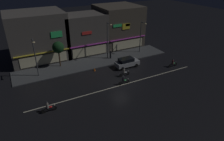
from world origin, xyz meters
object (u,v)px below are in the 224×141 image
traffic_cone (95,69)px  motorcycle_following (48,108)px  streetlamp_west (35,55)px  motorcycle_opposite_lane (124,81)px  parked_car_near_kerb (127,62)px  streetlamp_east (141,34)px  pedestrian_on_sidewalk (111,54)px  streetlamp_mid (108,38)px  motorcycle_trailing_far (124,73)px  motorcycle_lead (173,63)px

traffic_cone → motorcycle_following: bearing=-141.1°
streetlamp_west → motorcycle_opposite_lane: 14.22m
streetlamp_west → motorcycle_following: (-0.54, -9.82, -3.26)m
traffic_cone → parked_car_near_kerb: bearing=-11.6°
streetlamp_east → pedestrian_on_sidewalk: bearing=179.6°
streetlamp_west → streetlamp_mid: streetlamp_mid is taller
motorcycle_opposite_lane → motorcycle_trailing_far: (1.43, 2.21, 0.00)m
motorcycle_following → traffic_cone: (9.37, 7.56, -0.36)m
motorcycle_lead → motorcycle_trailing_far: 9.53m
streetlamp_west → parked_car_near_kerb: streetlamp_west is taller
pedestrian_on_sidewalk → parked_car_near_kerb: (0.94, -4.49, -0.08)m
streetlamp_west → motorcycle_trailing_far: streetlamp_west is taller
motorcycle_lead → motorcycle_following: (-22.40, -2.57, 0.00)m
streetlamp_mid → motorcycle_following: streetlamp_mid is taller
traffic_cone → pedestrian_on_sidewalk: bearing=34.5°
streetlamp_east → motorcycle_opposite_lane: 13.89m
motorcycle_trailing_far → traffic_cone: motorcycle_trailing_far is taller
parked_car_near_kerb → motorcycle_lead: (7.29, -3.81, -0.24)m
motorcycle_trailing_far → streetlamp_mid: bearing=82.9°
parked_car_near_kerb → motorcycle_lead: size_ratio=2.26×
streetlamp_east → pedestrian_on_sidewalk: size_ratio=3.67×
streetlamp_east → motorcycle_following: bearing=-152.9°
motorcycle_opposite_lane → pedestrian_on_sidewalk: bearing=76.5°
pedestrian_on_sidewalk → motorcycle_following: size_ratio=0.91×
streetlamp_mid → motorcycle_lead: size_ratio=3.66×
motorcycle_lead → motorcycle_trailing_far: (-9.48, 1.00, 0.00)m
traffic_cone → motorcycle_opposite_lane: bearing=-71.1°
pedestrian_on_sidewalk → motorcycle_lead: 11.69m
streetlamp_east → motorcycle_lead: (1.29, -8.25, -3.31)m
pedestrian_on_sidewalk → motorcycle_opposite_lane: pedestrian_on_sidewalk is taller
streetlamp_east → traffic_cone: size_ratio=11.55×
streetlamp_mid → motorcycle_lead: 12.66m
pedestrian_on_sidewalk → traffic_cone: size_ratio=3.15×
streetlamp_mid → motorcycle_lead: bearing=-44.5°
motorcycle_trailing_far → traffic_cone: size_ratio=3.45×
parked_car_near_kerb → motorcycle_lead: 8.23m
streetlamp_mid → pedestrian_on_sidewalk: streetlamp_mid is taller
streetlamp_mid → streetlamp_east: (7.36, -0.25, -0.32)m
pedestrian_on_sidewalk → motorcycle_following: bearing=115.3°
streetlamp_mid → motorcycle_lead: (8.65, -8.50, -3.62)m
motorcycle_following → motorcycle_opposite_lane: same height
streetlamp_east → parked_car_near_kerb: bearing=-143.5°
streetlamp_mid → traffic_cone: bearing=-141.3°
streetlamp_west → motorcycle_lead: bearing=-18.4°
parked_car_near_kerb → motorcycle_trailing_far: size_ratio=2.26×
parked_car_near_kerb → motorcycle_opposite_lane: 6.19m
parked_car_near_kerb → motorcycle_trailing_far: 3.57m
streetlamp_east → motorcycle_following: size_ratio=3.34×
motorcycle_opposite_lane → traffic_cone: (-2.12, 6.20, -0.36)m
parked_car_near_kerb → motorcycle_trailing_far: (-2.19, -2.81, -0.24)m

